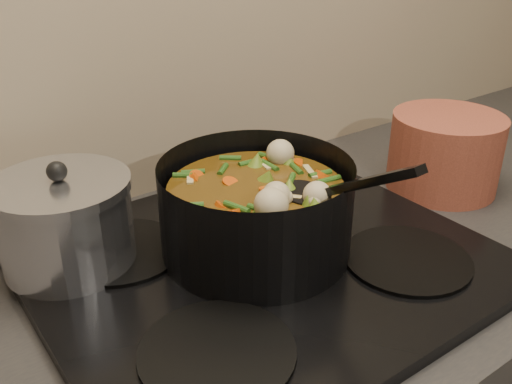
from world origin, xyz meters
TOP-DOWN VIEW (x-y plane):
  - stovetop at (0.00, 1.93)m, footprint 0.62×0.54m
  - stockpot at (0.00, 1.95)m, footprint 0.31×0.38m
  - saucepan at (-0.23, 2.08)m, footprint 0.19×0.19m
  - terracotta_crock at (0.43, 1.95)m, footprint 0.25×0.25m

SIDE VIEW (x-z plane):
  - stovetop at x=0.00m, z-range 0.91..0.93m
  - terracotta_crock at x=0.43m, z-range 0.91..1.05m
  - stockpot at x=0.00m, z-range 0.89..1.09m
  - saucepan at x=-0.23m, z-range 0.92..1.07m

